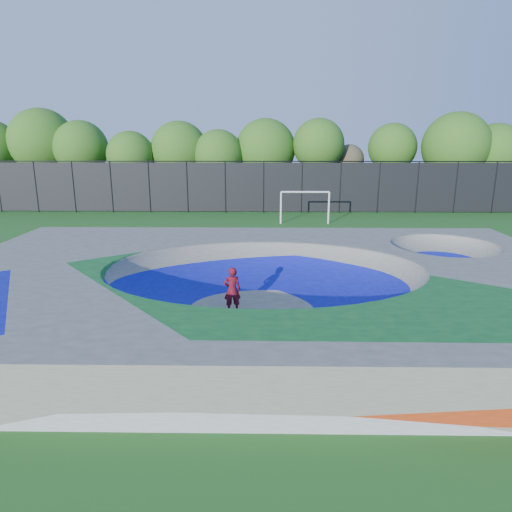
# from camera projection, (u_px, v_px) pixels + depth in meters

# --- Properties ---
(ground) EXTENTS (120.00, 120.00, 0.00)m
(ground) POSITION_uv_depth(u_px,v_px,m) (264.00, 308.00, 15.95)
(ground) COLOR #1D5618
(ground) RESTS_ON ground
(skate_deck) EXTENTS (22.00, 14.00, 1.50)m
(skate_deck) POSITION_uv_depth(u_px,v_px,m) (264.00, 288.00, 15.76)
(skate_deck) COLOR gray
(skate_deck) RESTS_ON ground
(skater) EXTENTS (0.65, 0.50, 1.60)m
(skater) POSITION_uv_depth(u_px,v_px,m) (232.00, 290.00, 15.34)
(skater) COLOR #B10E20
(skater) RESTS_ON ground
(skateboard) EXTENTS (0.81, 0.43, 0.05)m
(skateboard) POSITION_uv_depth(u_px,v_px,m) (232.00, 312.00, 15.54)
(skateboard) COLOR black
(skateboard) RESTS_ON ground
(soccer_goal) EXTENTS (3.41, 0.12, 2.25)m
(soccer_goal) POSITION_uv_depth(u_px,v_px,m) (305.00, 201.00, 31.20)
(soccer_goal) COLOR white
(soccer_goal) RESTS_ON ground
(fence) EXTENTS (48.09, 0.09, 4.04)m
(fence) POSITION_uv_depth(u_px,v_px,m) (264.00, 186.00, 35.74)
(fence) COLOR black
(fence) RESTS_ON ground
(treeline) EXTENTS (53.00, 7.53, 8.35)m
(treeline) POSITION_uv_depth(u_px,v_px,m) (262.00, 148.00, 39.61)
(treeline) COLOR #492F24
(treeline) RESTS_ON ground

